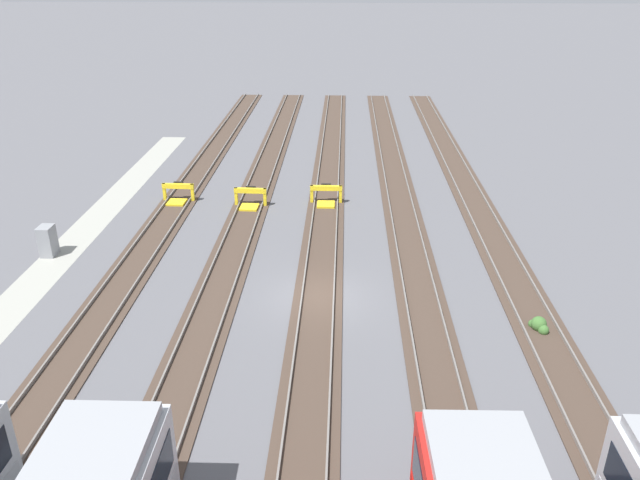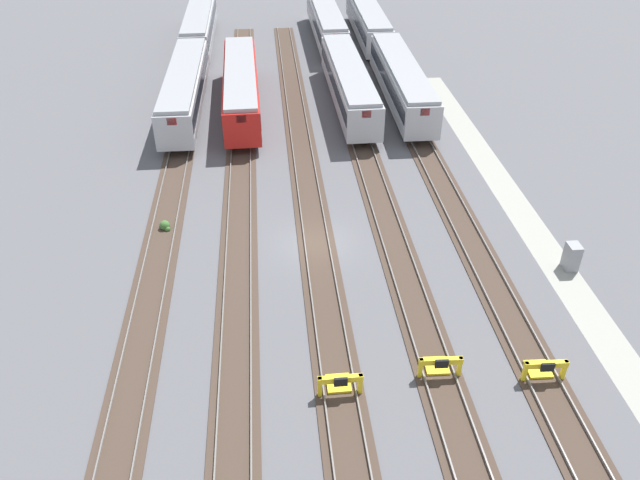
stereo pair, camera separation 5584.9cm
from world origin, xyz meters
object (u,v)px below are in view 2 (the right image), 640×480
subway_car_front_row_leftmost (401,82)px  subway_car_front_row_centre (349,84)px  bumper_stop_near_inner_track (439,365)px  electrical_cabinet (572,257)px  bumper_stop_middle_track (339,383)px  bumper_stop_nearest_track (542,368)px  subway_car_front_row_rightmost (200,25)px  subway_car_back_row_centre (368,21)px  subway_car_back_row_leftmost (185,89)px  subway_car_front_row_right_inner (241,87)px  subway_car_front_row_left_inner (326,22)px  weed_clump (165,226)px

subway_car_front_row_leftmost → subway_car_front_row_centre: size_ratio=1.00×
bumper_stop_near_inner_track → electrical_cabinet: (7.16, -9.42, 0.29)m
subway_car_front_row_leftmost → bumper_stop_middle_track: size_ratio=9.01×
bumper_stop_nearest_track → bumper_stop_near_inner_track: 4.70m
subway_car_front_row_rightmost → bumper_stop_middle_track: (-51.50, -9.33, -1.53)m
subway_car_front_row_centre → subway_car_back_row_centre: same height
subway_car_front_row_centre → subway_car_back_row_leftmost: size_ratio=1.00×
subway_car_front_row_right_inner → subway_car_back_row_leftmost: bearing=90.0°
subway_car_front_row_left_inner → subway_car_back_row_centre: 4.66m
bumper_stop_near_inner_track → electrical_cabinet: bearing=-52.8°
subway_car_front_row_centre → bumper_stop_nearest_track: 32.78m
subway_car_front_row_right_inner → subway_car_back_row_centre: bearing=-36.2°
bumper_stop_middle_track → bumper_stop_near_inner_track: bearing=-82.0°
subway_car_front_row_rightmost → subway_car_back_row_centre: 18.61m
bumper_stop_nearest_track → bumper_stop_near_inner_track: size_ratio=1.00×
subway_car_front_row_leftmost → subway_car_front_row_rightmost: 26.65m
subway_car_front_row_leftmost → subway_car_back_row_centre: (18.94, -0.02, 0.00)m
bumper_stop_near_inner_track → bumper_stop_middle_track: same height
subway_car_front_row_left_inner → subway_car_front_row_rightmost: size_ratio=1.00×
bumper_stop_nearest_track → subway_car_front_row_left_inner: bearing=5.2°
weed_clump → subway_car_back_row_centre: bearing=-26.4°
bumper_stop_middle_track → weed_clump: bearing=33.3°
subway_car_back_row_leftmost → electrical_cabinet: 33.99m
subway_car_front_row_left_inner → subway_car_front_row_right_inner: size_ratio=1.00×
bumper_stop_nearest_track → weed_clump: (14.04, 18.56, -0.27)m
subway_car_front_row_centre → subway_car_front_row_leftmost: bearing=-90.0°
bumper_stop_middle_track → electrical_cabinet: size_ratio=1.25×
subway_car_front_row_centre → subway_car_back_row_leftmost: 13.98m
subway_car_back_row_leftmost → weed_clump: bearing=-179.7°
subway_car_back_row_centre → subway_car_back_row_leftmost: bearing=135.5°
subway_car_back_row_leftmost → bumper_stop_middle_track: size_ratio=9.00×
subway_car_front_row_centre → bumper_stop_middle_track: 32.78m
subway_car_front_row_rightmost → subway_car_front_row_right_inner: bearing=-166.1°
weed_clump → subway_car_front_row_rightmost: bearing=0.1°
subway_car_front_row_left_inner → subway_car_front_row_right_inner: bearing=154.3°
subway_car_front_row_leftmost → bumper_stop_nearest_track: bearing=-179.9°
bumper_stop_nearest_track → subway_car_back_row_centre: bearing=0.0°
subway_car_front_row_left_inner → bumper_stop_nearest_track: bearing=-174.8°
bumper_stop_nearest_track → subway_car_front_row_rightmost: bearing=19.9°
subway_car_front_row_rightmost → bumper_stop_nearest_track: 54.79m
subway_car_front_row_left_inner → bumper_stop_near_inner_track: 50.93m
subway_car_front_row_leftmost → weed_clump: (-18.37, 18.51, -1.80)m
subway_car_back_row_centre → electrical_cabinet: (-43.54, -4.81, -1.24)m
subway_car_front_row_right_inner → bumper_stop_near_inner_track: (-31.76, -9.27, -1.53)m
subway_car_front_row_left_inner → subway_car_front_row_right_inner: same height
bumper_stop_middle_track → weed_clump: bumper_stop_middle_track is taller
subway_car_front_row_rightmost → electrical_cabinet: size_ratio=11.25×
weed_clump → subway_car_front_row_centre: bearing=-37.1°
bumper_stop_nearest_track → subway_car_back_row_leftmost: bearing=29.9°
subway_car_front_row_centre → weed_clump: (-18.37, 13.89, -1.80)m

